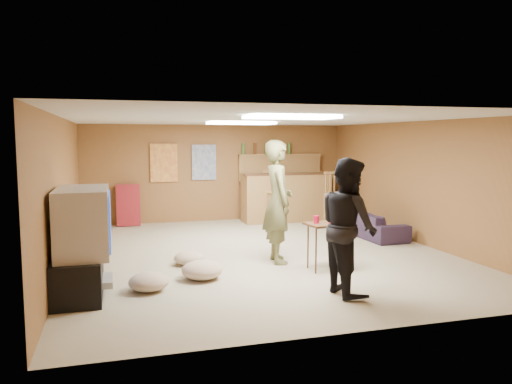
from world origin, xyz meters
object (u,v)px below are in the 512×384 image
object	(u,v)px
person_olive	(278,202)
person_black	(348,226)
tv_body	(83,221)
tray_table	(325,247)
sofa	(373,224)
bar_counter	(286,197)

from	to	relation	value
person_olive	person_black	world-z (taller)	person_olive
tv_body	person_black	bearing A→B (deg)	-14.92
tray_table	sofa	bearing A→B (deg)	46.87
person_olive	sofa	size ratio (longest dim) A/B	1.13
tv_body	tray_table	world-z (taller)	tv_body
tray_table	person_black	bearing A→B (deg)	-99.09
person_olive	person_black	xyz separation A→B (m)	(0.33, -1.71, -0.10)
bar_counter	person_black	size ratio (longest dim) A/B	1.20
sofa	tray_table	distance (m)	2.76
tv_body	person_black	xyz separation A→B (m)	(3.09, -0.82, -0.07)
tv_body	bar_counter	world-z (taller)	tv_body
tv_body	bar_counter	bearing A→B (deg)	47.00
tv_body	bar_counter	distance (m)	6.09
tv_body	person_olive	size ratio (longest dim) A/B	0.59
tv_body	bar_counter	xyz separation A→B (m)	(4.15, 4.45, -0.35)
person_black	person_olive	bearing A→B (deg)	8.98
tv_body	sofa	world-z (taller)	tv_body
bar_counter	sofa	bearing A→B (deg)	-65.36
bar_counter	tray_table	xyz separation A→B (m)	(-0.88, -4.20, -0.21)
person_black	sofa	bearing A→B (deg)	-35.73
person_olive	person_black	bearing A→B (deg)	-165.15
person_black	tray_table	distance (m)	1.19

